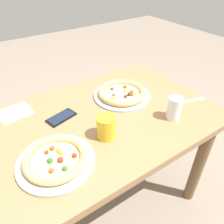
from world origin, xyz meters
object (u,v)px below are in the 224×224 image
object	(u,v)px
water_cup_clear	(174,108)
cell_phone	(61,117)
drink_cup_colored	(106,127)
pizza_far	(122,93)
pizza_near	(56,160)
fork	(191,101)

from	to	relation	value
water_cup_clear	cell_phone	bearing A→B (deg)	146.37
drink_cup_colored	pizza_far	bearing A→B (deg)	42.02
pizza_far	cell_phone	xyz separation A→B (m)	(-0.38, 0.01, -0.02)
pizza_near	cell_phone	distance (m)	0.30
fork	cell_phone	bearing A→B (deg)	158.45
drink_cup_colored	water_cup_clear	world-z (taller)	water_cup_clear
pizza_far	water_cup_clear	xyz separation A→B (m)	(0.10, -0.31, 0.04)
pizza_far	water_cup_clear	bearing A→B (deg)	-73.01
pizza_far	fork	bearing A→B (deg)	-41.44
pizza_near	pizza_far	bearing A→B (deg)	26.46
fork	pizza_far	bearing A→B (deg)	138.56
pizza_far	water_cup_clear	size ratio (longest dim) A/B	2.75
water_cup_clear	fork	distance (m)	0.22
drink_cup_colored	cell_phone	distance (m)	0.28
pizza_near	water_cup_clear	size ratio (longest dim) A/B	2.63
drink_cup_colored	cell_phone	world-z (taller)	drink_cup_colored
fork	water_cup_clear	bearing A→B (deg)	-166.34
fork	drink_cup_colored	bearing A→B (deg)	177.57
pizza_near	water_cup_clear	xyz separation A→B (m)	(0.61, -0.05, 0.04)
pizza_near	pizza_far	size ratio (longest dim) A/B	0.95
pizza_near	fork	bearing A→B (deg)	-0.29
drink_cup_colored	water_cup_clear	bearing A→B (deg)	-11.47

